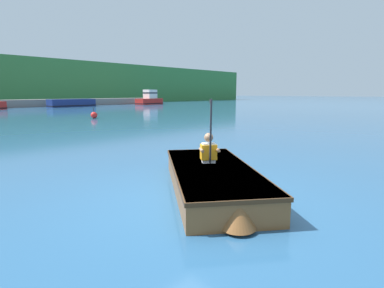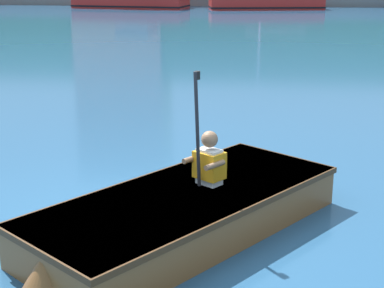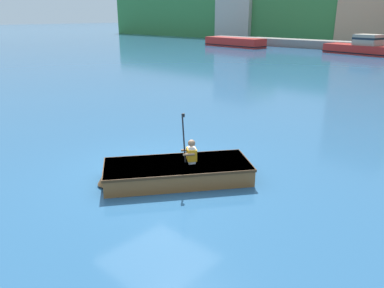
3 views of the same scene
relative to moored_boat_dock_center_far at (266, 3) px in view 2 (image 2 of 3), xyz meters
name	(u,v)px [view 2 (image 2 of 3)]	position (x,y,z in m)	size (l,w,h in m)	color
ground_plane	(119,234)	(-1.84, -33.30, -0.39)	(300.00, 300.00, 0.00)	#28567F
moored_boat_dock_center_far	(266,3)	(0.00, 0.00, 0.00)	(7.42, 3.29, 4.66)	red
rowboat_foreground	(183,211)	(-1.20, -33.23, -0.15)	(3.14, 3.53, 0.43)	brown
person_paddler	(209,160)	(-0.97, -32.93, 0.29)	(0.45, 0.45, 1.19)	silver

